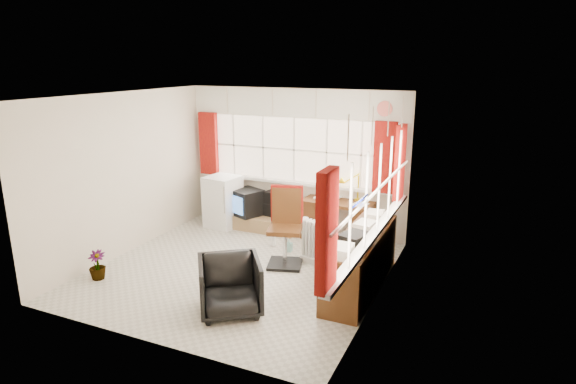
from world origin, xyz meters
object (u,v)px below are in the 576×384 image
Objects in this scene: task_chair at (286,223)px; crt_tv at (246,202)px; radiator at (315,246)px; tv_bench at (260,222)px; office_chair at (230,286)px; desk_lamp at (358,182)px; desk at (338,218)px; credenza at (361,260)px; mini_fridge at (223,201)px.

crt_tv is (-1.29, 1.13, -0.14)m from task_chair.
radiator is 1.00× the size of crt_tv.
tv_bench is (-1.03, 1.16, -0.50)m from task_chair.
tv_bench is 2.14× the size of crt_tv.
office_chair is 1.83m from radiator.
desk_lamp is 0.62× the size of office_chair.
desk is 1.33m from task_chair.
tv_bench is 0.44m from crt_tv.
radiator is 0.33× the size of credenza.
credenza is at bearing -33.70° from tv_bench.
desk_lamp is 3.19m from office_chair.
tv_bench is at bearing 144.83° from radiator.
desk_lamp is 0.33× the size of tv_bench.
mini_fridge reaches higher than office_chair.
office_chair is (-0.69, -3.04, -0.66)m from desk_lamp.
desk_lamp is 2.50m from mini_fridge.
credenza is (0.56, -1.77, -0.61)m from desk_lamp.
task_chair is 1.63m from tv_bench.
mini_fridge is at bearing 148.86° from task_chair.
credenza is 3.29m from mini_fridge.
radiator is at bearing -90.06° from desk.
office_chair is 3.05m from crt_tv.
desk_lamp is at bearing 41.68° from office_chair.
radiator is at bearing 41.47° from office_chair.
radiator is (0.41, 0.15, -0.36)m from task_chair.
credenza is 3.06× the size of crt_tv.
crt_tv is (-1.28, 2.76, 0.14)m from office_chair.
desk_lamp is at bearing 64.02° from task_chair.
tv_bench is at bearing 146.30° from credenza.
office_chair is at bearing -69.86° from tv_bench.
task_chair is 1.65m from office_chair.
office_chair is 0.80× the size of mini_fridge.
mini_fridge is at bearing 154.82° from credenza.
desk_lamp is at bearing 8.06° from crt_tv.
credenza reaches higher than office_chair.
task_chair reaches higher than crt_tv.
crt_tv is at bearing -171.94° from desk_lamp.
radiator is at bearing -35.17° from tv_bench.
mini_fridge is at bearing -168.79° from crt_tv.
mini_fridge is (-2.98, 1.40, 0.07)m from credenza.
desk_lamp is 1.94m from tv_bench.
tv_bench is at bearing 9.75° from mini_fridge.
crt_tv is (-2.54, 1.49, 0.09)m from credenza.
desk is at bearing 5.35° from mini_fridge.
desk is 0.70m from desk_lamp.
desk_lamp reaches higher than office_chair.
office_chair is (-0.41, -2.87, -0.04)m from desk.
task_chair is 1.26× the size of mini_fridge.
desk and crt_tv have the same top height.
crt_tv reaches higher than tv_bench.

